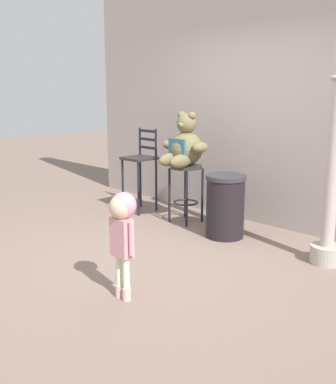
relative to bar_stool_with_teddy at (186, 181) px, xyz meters
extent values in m
plane|color=#7B665A|center=(0.63, -1.19, -0.54)|extent=(24.00, 24.00, 0.00)
cube|color=#9F918C|center=(0.63, 0.77, 1.39)|extent=(6.07, 0.30, 3.84)
cylinder|color=#292727|center=(0.00, 0.00, 0.19)|extent=(0.40, 0.40, 0.04)
cylinder|color=black|center=(-0.15, -0.15, -0.18)|extent=(0.03, 0.03, 0.71)
cylinder|color=black|center=(0.15, -0.15, -0.18)|extent=(0.03, 0.03, 0.71)
cylinder|color=black|center=(-0.15, 0.15, -0.18)|extent=(0.03, 0.03, 0.71)
cylinder|color=black|center=(0.15, 0.15, -0.18)|extent=(0.03, 0.03, 0.71)
torus|color=black|center=(0.00, 0.00, -0.27)|extent=(0.32, 0.32, 0.02)
sphere|color=brown|center=(0.00, 0.00, 0.42)|extent=(0.42, 0.42, 0.42)
cube|color=#245670|center=(0.00, -0.17, 0.43)|extent=(0.26, 0.03, 0.25)
sphere|color=brown|center=(0.00, 0.00, 0.74)|extent=(0.25, 0.25, 0.25)
ellipsoid|color=#636C3F|center=(0.00, -0.11, 0.72)|extent=(0.10, 0.08, 0.07)
sphere|color=black|center=(0.00, -0.13, 0.72)|extent=(0.03, 0.03, 0.03)
sphere|color=brown|center=(-0.09, 0.00, 0.83)|extent=(0.10, 0.10, 0.10)
sphere|color=brown|center=(0.09, 0.00, 0.83)|extent=(0.10, 0.10, 0.10)
ellipsoid|color=brown|center=(-0.25, -0.03, 0.46)|extent=(0.15, 0.24, 0.13)
ellipsoid|color=brown|center=(0.25, -0.03, 0.46)|extent=(0.15, 0.24, 0.13)
ellipsoid|color=brown|center=(-0.09, -0.20, 0.29)|extent=(0.14, 0.36, 0.17)
ellipsoid|color=brown|center=(0.09, -0.20, 0.29)|extent=(0.14, 0.36, 0.17)
cylinder|color=beige|center=(1.10, -2.01, -0.48)|extent=(0.07, 0.07, 0.10)
cylinder|color=silver|center=(1.10, -2.01, -0.30)|extent=(0.06, 0.06, 0.27)
cylinder|color=beige|center=(1.19, -2.01, -0.48)|extent=(0.07, 0.07, 0.10)
cylinder|color=silver|center=(1.19, -2.01, -0.30)|extent=(0.06, 0.06, 0.27)
cube|color=#D38F99|center=(1.14, -2.01, -0.01)|extent=(0.19, 0.11, 0.32)
cylinder|color=#D38F99|center=(1.02, -2.01, 0.01)|extent=(0.05, 0.05, 0.27)
cylinder|color=#D38F99|center=(1.26, -2.01, 0.01)|extent=(0.05, 0.05, 0.27)
sphere|color=#D8B293|center=(1.14, -2.01, 0.25)|extent=(0.19, 0.19, 0.19)
sphere|color=pink|center=(1.14, -1.98, 0.26)|extent=(0.21, 0.21, 0.21)
cylinder|color=black|center=(0.73, -0.13, -0.19)|extent=(0.44, 0.44, 0.68)
cylinder|color=#2D2D33|center=(0.73, -0.13, 0.17)|extent=(0.47, 0.47, 0.05)
cylinder|color=#A7A294|center=(1.96, -0.08, -0.45)|extent=(0.31, 0.31, 0.18)
cube|color=#292727|center=(-0.83, -0.06, 0.22)|extent=(0.39, 0.39, 0.03)
cylinder|color=black|center=(-0.99, -0.22, -0.17)|extent=(0.03, 0.03, 0.74)
cylinder|color=black|center=(-0.66, -0.22, -0.17)|extent=(0.03, 0.03, 0.74)
cylinder|color=black|center=(-0.99, 0.11, -0.17)|extent=(0.03, 0.03, 0.74)
cylinder|color=black|center=(-0.66, 0.11, -0.17)|extent=(0.03, 0.03, 0.74)
cylinder|color=black|center=(-0.99, 0.11, 0.43)|extent=(0.03, 0.03, 0.38)
cylinder|color=black|center=(-0.66, 0.11, 0.43)|extent=(0.03, 0.03, 0.38)
cube|color=black|center=(-0.83, 0.11, 0.35)|extent=(0.33, 0.02, 0.04)
cube|color=black|center=(-0.83, 0.11, 0.47)|extent=(0.33, 0.02, 0.04)
cube|color=black|center=(-0.83, 0.11, 0.58)|extent=(0.33, 0.02, 0.04)
camera|label=1|loc=(3.88, -4.24, 1.16)|focal=42.93mm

